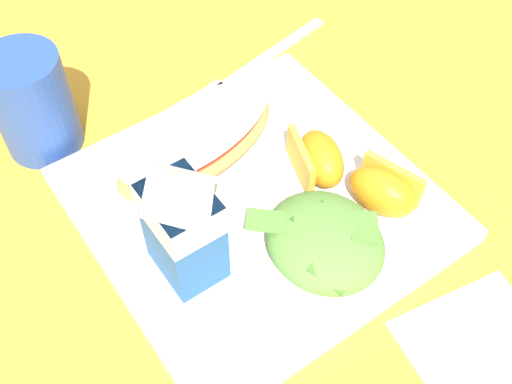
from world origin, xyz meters
TOP-DOWN VIEW (x-y plane):
  - ground at (0.00, 0.00)m, footprint 3.00×3.00m
  - white_plate at (0.00, 0.00)m, footprint 0.28×0.28m
  - cheesy_pizza_bread at (0.07, 0.01)m, footprint 0.11×0.18m
  - green_salad_pile at (-0.08, -0.01)m, footprint 0.10×0.10m
  - milk_carton at (-0.02, 0.08)m, footprint 0.06×0.05m
  - orange_wedge_front at (-0.07, -0.08)m, footprint 0.07×0.05m
  - orange_wedge_middle at (-0.01, -0.06)m, footprint 0.07×0.05m
  - paper_napkin at (-0.21, -0.06)m, footprint 0.13×0.13m
  - metal_fork at (0.16, -0.11)m, footprint 0.05×0.19m
  - drinking_blue_cup at (0.18, 0.12)m, footprint 0.07×0.07m

SIDE VIEW (x-z plane):
  - ground at x=0.00m, z-range 0.00..0.00m
  - paper_napkin at x=-0.21m, z-range 0.00..0.00m
  - metal_fork at x=0.16m, z-range 0.00..0.01m
  - white_plate at x=0.00m, z-range 0.00..0.02m
  - cheesy_pizza_bread at x=0.07m, z-range 0.02..0.05m
  - orange_wedge_front at x=-0.07m, z-range 0.02..0.06m
  - orange_wedge_middle at x=-0.01m, z-range 0.02..0.06m
  - green_salad_pile at x=-0.08m, z-range 0.02..0.06m
  - drinking_blue_cup at x=0.18m, z-range 0.00..0.10m
  - milk_carton at x=-0.02m, z-range 0.02..0.13m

